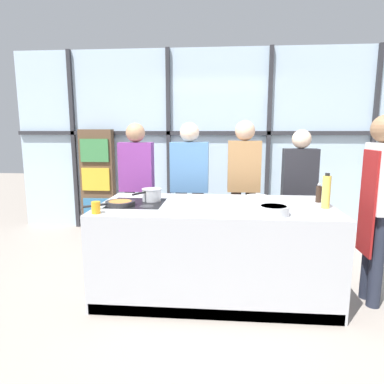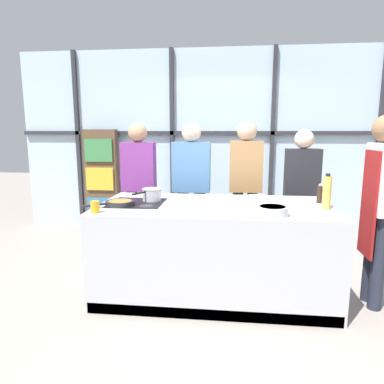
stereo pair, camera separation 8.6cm
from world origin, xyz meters
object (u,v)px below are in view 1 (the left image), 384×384
spectator_center_right (244,180)px  saucepan (152,194)px  pepper_grinder (319,194)px  frying_pan (120,203)px  spectator_center_left (190,183)px  mixing_bowl (274,210)px  chef (378,196)px  juice_glass_near (96,208)px  white_plate (257,196)px  spectator_far_left (137,181)px  spectator_far_right (299,187)px  oil_bottle (326,192)px

spectator_center_right → saucepan: size_ratio=5.17×
spectator_center_right → pepper_grinder: spectator_center_right is taller
spectator_center_right → frying_pan: 1.63m
spectator_center_left → mixing_bowl: spectator_center_left is taller
chef → juice_glass_near: (-2.44, -0.34, -0.07)m
saucepan → mixing_bowl: size_ratio=1.26×
spectator_center_right → mixing_bowl: size_ratio=6.50×
saucepan → juice_glass_near: saucepan is taller
spectator_center_right → white_plate: bearing=101.8°
chef → spectator_center_right: chef is taller
spectator_center_left → pepper_grinder: bearing=150.6°
spectator_far_left → mixing_bowl: 1.98m
white_plate → frying_pan: bearing=-157.9°
pepper_grinder → spectator_far_right: bearing=91.5°
spectator_far_right → pepper_grinder: (0.02, -0.76, 0.06)m
oil_bottle → spectator_center_left: bearing=142.5°
spectator_center_left → frying_pan: spectator_center_left is taller
oil_bottle → juice_glass_near: bearing=-169.5°
frying_pan → saucepan: (0.25, 0.25, 0.04)m
spectator_center_right → white_plate: size_ratio=6.86×
spectator_far_left → juice_glass_near: 1.39m
spectator_center_left → oil_bottle: size_ratio=5.21×
juice_glass_near → frying_pan: bearing=70.7°
spectator_center_right → oil_bottle: (0.67, -1.02, 0.05)m
chef → spectator_far_left: 2.65m
chef → frying_pan: bearing=90.7°
chef → frying_pan: (-2.33, -0.03, -0.10)m
juice_glass_near → spectator_far_right: bearing=35.0°
spectator_center_left → juice_glass_near: size_ratio=16.24×
spectator_center_left → mixing_bowl: bearing=122.1°
spectator_center_right → mixing_bowl: (0.16, -1.31, -0.06)m
spectator_center_left → juice_glass_near: spectator_center_left is taller
spectator_far_left → spectator_center_left: spectator_center_left is taller
spectator_far_right → mixing_bowl: (-0.50, -1.31, 0.01)m
spectator_far_right → saucepan: spectator_far_right is taller
mixing_bowl → pepper_grinder: 0.76m
pepper_grinder → spectator_far_left: bearing=159.3°
chef → juice_glass_near: size_ratio=16.61×
chef → frying_pan: size_ratio=4.15×
white_plate → pepper_grinder: (0.57, -0.22, 0.08)m
mixing_bowl → oil_bottle: bearing=29.8°
spectator_center_left → spectator_far_left: bearing=-0.0°
chef → white_plate: (-1.00, 0.51, -0.12)m
spectator_center_left → pepper_grinder: 1.54m
white_plate → spectator_center_left: bearing=145.1°
chef → white_plate: 1.13m
spectator_center_left → pepper_grinder: spectator_center_left is taller
white_plate → spectator_center_right: bearing=101.8°
chef → saucepan: bearing=83.9°
spectator_center_left → oil_bottle: 1.68m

